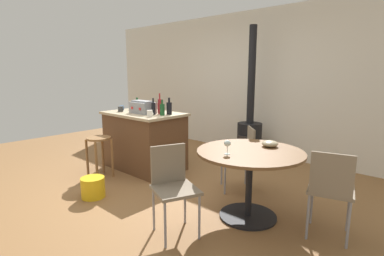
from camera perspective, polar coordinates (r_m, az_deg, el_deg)
ground_plane at (r=4.27m, az=-7.35°, el=-10.89°), size 8.80×8.80×0.00m
back_wall at (r=5.93m, az=11.50°, el=8.43°), size 8.00×0.10×2.70m
kitchen_island at (r=4.92m, az=-9.07°, el=-2.34°), size 1.27×0.86×0.93m
wooden_stool at (r=4.63m, az=-17.42°, el=-3.56°), size 0.35×0.35×0.62m
dining_table at (r=3.24m, az=11.02°, el=-7.25°), size 1.13×1.13×0.75m
folding_chair_near at (r=3.08m, az=25.13°, el=-10.27°), size 0.49×0.49×0.87m
folding_chair_far at (r=4.02m, az=9.53°, el=-4.88°), size 0.57×0.57×0.85m
folding_chair_left at (r=2.94m, az=-3.71°, el=-10.46°), size 0.52×0.52×0.86m
wood_stove at (r=5.43m, az=11.01°, el=-0.21°), size 0.44×0.45×2.35m
toolbox at (r=4.74m, az=-9.48°, el=3.96°), size 0.39×0.26×0.20m
bottle_0 at (r=4.53m, az=-7.45°, el=3.77°), size 0.06×0.06×0.26m
bottle_1 at (r=4.90m, az=-6.23°, el=4.04°), size 0.07×0.07×0.19m
bottle_2 at (r=4.98m, az=-10.49°, el=4.19°), size 0.08×0.08×0.23m
bottle_3 at (r=4.61m, az=-6.21°, el=4.23°), size 0.06×0.06×0.32m
bottle_4 at (r=4.54m, az=-4.41°, el=3.86°), size 0.08×0.08×0.26m
bottle_5 at (r=4.45m, az=-5.74°, el=3.61°), size 0.07×0.07×0.24m
cup_0 at (r=4.33m, az=-8.09°, el=2.77°), size 0.12×0.08×0.10m
cup_1 at (r=5.25m, az=-11.45°, el=4.07°), size 0.11×0.08×0.10m
cup_2 at (r=5.01m, az=-13.55°, el=3.57°), size 0.12×0.08×0.08m
cup_3 at (r=5.14m, az=-9.31°, el=3.98°), size 0.11×0.07×0.10m
cup_4 at (r=5.16m, az=-13.35°, el=3.79°), size 0.11×0.07×0.08m
wine_glass at (r=3.00m, az=6.81°, el=-3.05°), size 0.07×0.07×0.14m
serving_bowl at (r=3.40m, az=14.74°, el=-2.91°), size 0.18×0.18×0.07m
plastic_bucket at (r=4.03m, az=-18.50°, el=-10.76°), size 0.30×0.30×0.26m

